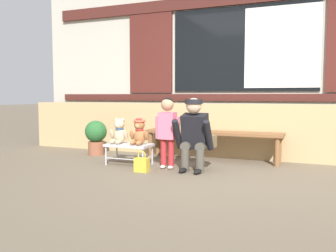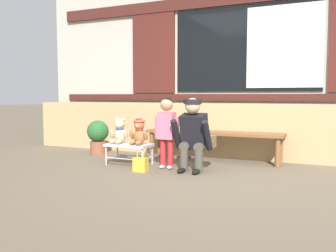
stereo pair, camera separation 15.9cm
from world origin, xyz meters
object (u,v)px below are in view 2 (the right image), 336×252
Objects in this scene: teddy_bear_plain at (119,132)px; child_standing at (167,125)px; wooden_bench_long at (213,136)px; adult_crouching at (194,134)px; small_display_bench at (129,146)px; potted_plant at (98,135)px; handbag_on_ground at (141,164)px; teddy_bear_with_hat at (139,132)px.

teddy_bear_plain is 0.38× the size of child_standing.
wooden_bench_long is 2.21× the size of adult_crouching.
wooden_bench_long is at bearing 40.18° from small_display_bench.
adult_crouching is 2.03m from potted_plant.
handbag_on_ground is (-0.22, -0.33, -0.50)m from child_standing.
handbag_on_ground is (0.22, -0.37, -0.38)m from teddy_bear_with_hat.
potted_plant is (-0.93, 0.57, 0.06)m from small_display_bench.
child_standing is 1.01× the size of adult_crouching.
wooden_bench_long reaches higher than small_display_bench.
teddy_bear_plain reaches higher than small_display_bench.
teddy_bear_with_hat reaches higher than potted_plant.
teddy_bear_with_hat is 0.57m from handbag_on_ground.
teddy_bear_plain is at bearing -144.07° from wooden_bench_long.
teddy_bear_plain reaches higher than handbag_on_ground.
small_display_bench is 0.25m from teddy_bear_plain.
potted_plant is (-1.09, 0.57, -0.15)m from teddy_bear_with_hat.
child_standing reaches higher than handbag_on_ground.
potted_plant is (-0.77, 0.57, -0.14)m from teddy_bear_plain.
handbag_on_ground is at bearing -151.97° from adult_crouching.
teddy_bear_plain reaches higher than wooden_bench_long.
adult_crouching is at bearing 28.03° from handbag_on_ground.
small_display_bench reaches higher than handbag_on_ground.
adult_crouching is (0.84, -0.04, 0.01)m from teddy_bear_with_hat.
potted_plant reaches higher than wooden_bench_long.
adult_crouching is (0.39, -0.00, -0.11)m from child_standing.
adult_crouching reaches higher than teddy_bear_with_hat.
wooden_bench_long is 2.19× the size of child_standing.
wooden_bench_long is 0.96m from child_standing.
handbag_on_ground is at bearing -35.33° from potted_plant.
teddy_bear_plain is 1.16m from adult_crouching.
adult_crouching is at bearing -2.08° from small_display_bench.
small_display_bench is 0.67× the size of adult_crouching.
adult_crouching is at bearing -0.59° from child_standing.
child_standing reaches higher than adult_crouching.
small_display_bench is at bearing -31.38° from potted_plant.
teddy_bear_with_hat is 0.64× the size of potted_plant.
small_display_bench is at bearing 177.92° from adult_crouching.
child_standing is at bearing -2.52° from teddy_bear_plain.
teddy_bear_with_hat is 0.46m from child_standing.
adult_crouching is 3.49× the size of handbag_on_ground.
adult_crouching reaches higher than small_display_bench.
teddy_bear_plain is 0.75m from handbag_on_ground.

